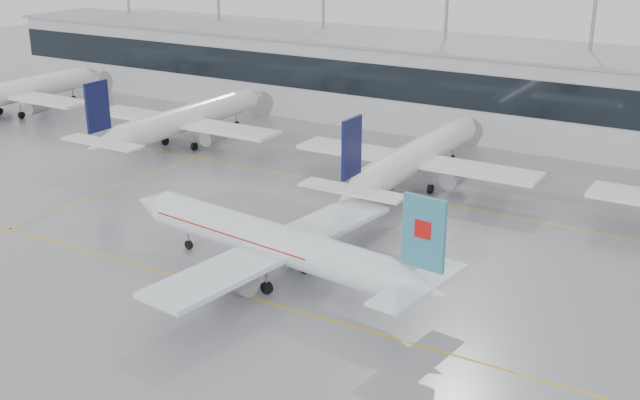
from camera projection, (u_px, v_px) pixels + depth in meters
The scene contains 12 objects.
ground at pixel (247, 296), 67.89m from camera, with size 320.00×320.00×0.00m, color gray.
taxi_line_main at pixel (247, 296), 67.89m from camera, with size 120.00×0.25×0.01m, color gold.
taxi_line_north at pixel (400, 196), 92.11m from camera, with size 120.00×0.25×0.01m, color gold.
taxi_line_cross at pixel (115, 188), 94.53m from camera, with size 0.25×60.00×0.01m, color gold.
terminal at pixel (498, 94), 115.92m from camera, with size 180.00×15.00×12.00m, color #A9A9AD.
terminal_glass at pixel (480, 93), 109.32m from camera, with size 180.00×0.20×5.00m, color black.
terminal_roof at pixel (501, 51), 113.83m from camera, with size 182.00×16.00×0.40m, color gray.
light_masts at pixel (515, 37), 118.28m from camera, with size 156.40×1.00×22.60m.
air_canada_jet at pixel (275, 243), 69.85m from camera, with size 35.46×28.25×11.01m.
parked_jet_a at pixel (14, 92), 127.75m from camera, with size 29.64×36.96×11.72m.
parked_jet_b at pixel (184, 120), 110.79m from camera, with size 29.64×36.96×11.72m.
parked_jet_c at pixel (415, 157), 93.84m from camera, with size 29.64×36.96×11.72m.
Camera 1 is at (36.77, -49.26, 30.60)m, focal length 45.00 mm.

